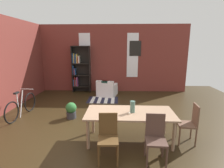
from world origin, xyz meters
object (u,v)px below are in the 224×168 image
dining_table (130,115)px  dining_chair_head_right (190,122)px  bicycle_second (22,106)px  dining_chair_near_right (156,136)px  potted_plant_by_shelf (71,110)px  vase_on_table (133,107)px  dining_chair_near_left (108,135)px  bookshelf_tall (80,69)px  armchair_white (107,90)px

dining_table → dining_chair_head_right: 1.42m
dining_chair_head_right → bicycle_second: size_ratio=0.57×
dining_chair_near_right → potted_plant_by_shelf: bearing=138.3°
vase_on_table → dining_chair_near_left: vase_on_table is taller
dining_chair_near_left → bookshelf_tall: bookshelf_tall is taller
bicycle_second → potted_plant_by_shelf: size_ratio=3.22×
potted_plant_by_shelf → dining_chair_near_right: bearing=-41.7°
bicycle_second → potted_plant_by_shelf: bicycle_second is taller
dining_chair_near_left → dining_chair_head_right: size_ratio=1.00×
dining_chair_head_right → dining_table: bearing=179.7°
dining_table → dining_chair_head_right: size_ratio=2.19×
dining_table → armchair_white: (-0.82, 3.91, -0.39)m
dining_chair_head_right → armchair_white: (-2.23, 3.92, -0.23)m
dining_table → dining_chair_near_left: (-0.47, -0.71, -0.15)m
dining_table → bicycle_second: (-3.44, 1.40, -0.33)m
bookshelf_tall → dining_chair_head_right: bearing=-51.9°
dining_table → bicycle_second: size_ratio=1.24×
potted_plant_by_shelf → dining_chair_near_left: bearing=-56.9°
vase_on_table → bicycle_second: (-3.50, 1.40, -0.54)m
dining_table → bookshelf_tall: size_ratio=0.91×
dining_chair_head_right → bicycle_second: bearing=163.9°
dining_chair_head_right → armchair_white: 4.51m
bicycle_second → dining_chair_head_right: bearing=-16.1°
bicycle_second → dining_chair_near_right: bearing=-28.3°
dining_chair_head_right → potted_plant_by_shelf: bearing=157.8°
dining_chair_near_left → bicycle_second: bearing=144.7°
dining_table → potted_plant_by_shelf: size_ratio=4.00×
vase_on_table → dining_chair_near_left: bearing=-126.8°
dining_chair_near_left → vase_on_table: bearing=53.2°
dining_table → bookshelf_tall: (-2.20, 4.60, 0.50)m
vase_on_table → bicycle_second: vase_on_table is taller
vase_on_table → potted_plant_by_shelf: bearing=144.8°
dining_chair_near_left → bookshelf_tall: size_ratio=0.42×
vase_on_table → bicycle_second: bearing=158.3°
bookshelf_tall → armchair_white: bookshelf_tall is taller
vase_on_table → dining_chair_near_left: (-0.53, -0.71, -0.36)m
dining_chair_near_left → bicycle_second: 3.65m
vase_on_table → dining_table: bearing=180.0°
dining_table → dining_chair_head_right: dining_chair_head_right is taller
dining_chair_near_left → potted_plant_by_shelf: 2.41m
vase_on_table → bookshelf_tall: (-2.26, 4.60, 0.29)m
bookshelf_tall → armchair_white: 1.79m
vase_on_table → armchair_white: size_ratio=0.28×
bookshelf_tall → vase_on_table: bearing=-63.8°
dining_table → potted_plant_by_shelf: dining_table is taller
bookshelf_tall → dining_chair_near_right: bearing=-63.3°
armchair_white → bookshelf_tall: bearing=153.3°
vase_on_table → potted_plant_by_shelf: vase_on_table is taller
vase_on_table → dining_chair_near_right: bearing=-59.9°
dining_chair_near_left → dining_chair_head_right: (1.88, 0.70, 0.00)m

